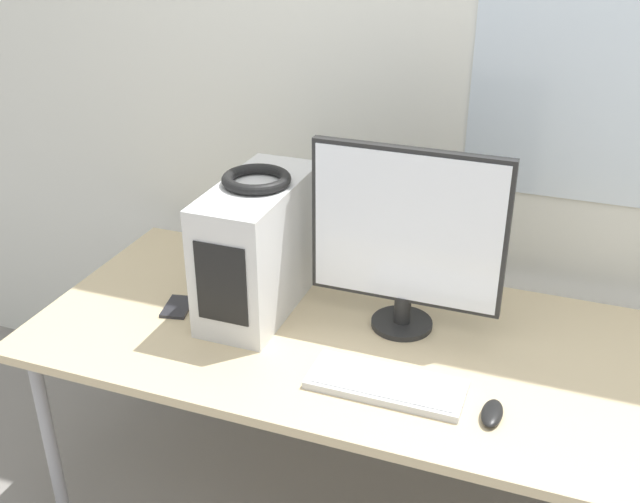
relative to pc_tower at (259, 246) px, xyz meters
The scene contains 8 objects.
wall_back 0.92m from the pc_tower, 37.72° to the left, with size 8.00×0.07×2.70m.
desk 0.68m from the pc_tower, ahead, with size 2.48×0.87×0.71m.
pc_tower is the anchor object (origin of this frame).
headphones 0.21m from the pc_tower, 90.00° to the left, with size 0.20×0.20×0.03m.
monitor_main 0.45m from the pc_tower, ahead, with size 0.55×0.18×0.54m.
keyboard 0.58m from the pc_tower, 30.01° to the right, with size 0.40×0.16×0.02m.
mouse 0.83m from the pc_tower, 21.72° to the right, with size 0.05×0.11×0.02m.
cell_phone 0.32m from the pc_tower, 152.85° to the right, with size 0.10×0.14×0.01m.
Camera 1 is at (0.22, -1.29, 1.89)m, focal length 42.00 mm.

